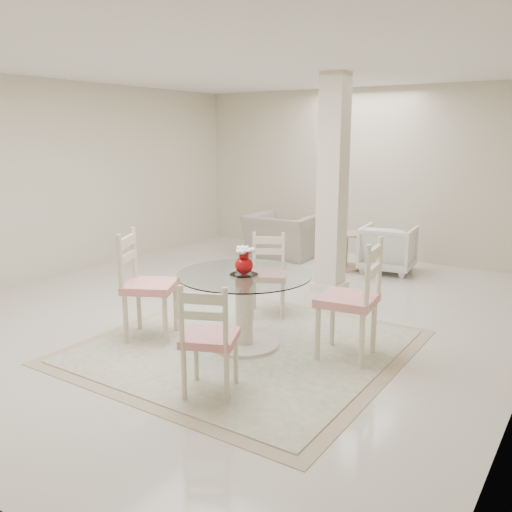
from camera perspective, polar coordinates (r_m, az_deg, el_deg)
The scene contains 13 objects.
ground at distance 6.26m, azimuth -1.64°, elevation -5.67°, with size 7.00×7.00×0.00m, color beige.
room_shell at distance 5.94m, azimuth -1.76°, elevation 11.55°, with size 6.02×7.02×2.71m.
column at distance 6.85m, azimuth 8.08°, elevation 7.36°, with size 0.30×0.30×2.70m, color beige.
area_rug at distance 5.21m, azimuth -1.23°, elevation -9.48°, with size 2.82×2.82×0.02m.
dining_table at distance 5.09m, azimuth -1.25°, elevation -5.74°, with size 1.25×1.25×0.72m.
red_vase at distance 4.95m, azimuth -1.27°, elevation -0.45°, with size 0.20×0.19×0.26m.
dining_chair_east at distance 4.82m, azimuth 10.52°, elevation -3.64°, with size 0.54×0.54×1.21m.
dining_chair_north at distance 5.99m, azimuth 1.31°, elevation -1.29°, with size 0.54×0.54×1.00m.
dining_chair_west at distance 5.37m, azimuth -11.89°, elevation -2.17°, with size 0.64×0.64×1.18m.
dining_chair_south at distance 4.12m, azimuth -5.10°, elevation -7.91°, with size 0.53×0.53×1.00m.
recliner_taupe at distance 8.85m, azimuth 2.80°, elevation 2.15°, with size 1.08×0.95×0.70m, color gray.
armchair_white at distance 8.12m, azimuth 13.71°, elevation 0.76°, with size 0.73×0.75×0.68m, color white.
side_table at distance 8.17m, azimuth 9.37°, elevation 0.40°, with size 0.53×0.53×0.55m.
Camera 1 is at (3.42, -4.86, 1.98)m, focal length 38.00 mm.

